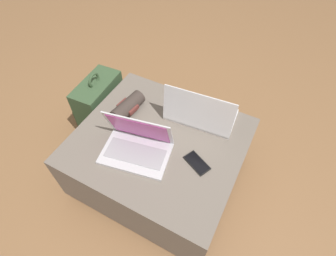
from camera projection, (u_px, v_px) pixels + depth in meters
The scene contains 7 objects.
ground_plane at pixel (161, 176), 1.70m from camera, with size 14.00×14.00×0.00m, color olive.
ottoman at pixel (160, 159), 1.54m from camera, with size 0.88×0.78×0.40m.
laptop_near at pixel (137, 145), 1.31m from camera, with size 0.37×0.28×0.23m.
laptop_far at pixel (200, 113), 1.44m from camera, with size 0.40×0.26×0.24m.
cell_phone at pixel (197, 163), 1.29m from camera, with size 0.15×0.12×0.01m.
backpack at pixel (100, 106), 1.82m from camera, with size 0.24×0.36×0.49m.
wrist_brace at pixel (128, 107), 1.49m from camera, with size 0.11×0.22×0.08m.
Camera 1 is at (0.43, -0.71, 1.51)m, focal length 28.00 mm.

